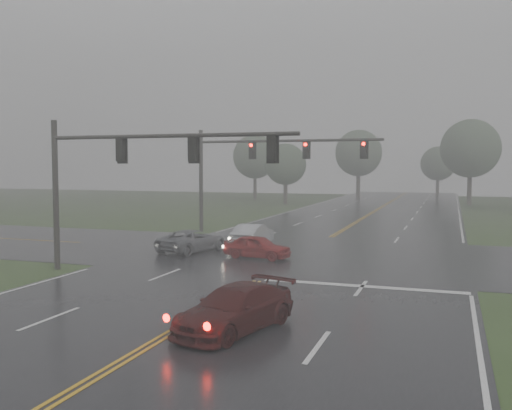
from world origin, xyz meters
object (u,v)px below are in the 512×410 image
at_px(signal_gantry_near, 122,166).
at_px(signal_gantry_far, 254,160).
at_px(sedan_red, 257,259).
at_px(car_grey, 193,252).
at_px(sedan_silver, 253,246).
at_px(sedan_maroon, 235,331).

distance_m(signal_gantry_near, signal_gantry_far, 16.95).
distance_m(sedan_red, car_grey, 4.47).
distance_m(sedan_red, signal_gantry_far, 12.70).
xyz_separation_m(sedan_red, car_grey, (-4.35, 1.01, 0.00)).
relative_size(sedan_red, signal_gantry_far, 0.27).
bearing_deg(sedan_red, signal_gantry_near, 151.69).
bearing_deg(sedan_silver, signal_gantry_far, -71.07).
bearing_deg(signal_gantry_far, signal_gantry_near, -91.81).
xyz_separation_m(sedan_silver, signal_gantry_near, (-2.68, -10.54, 5.06)).
bearing_deg(sedan_silver, car_grey, 53.16).
relative_size(sedan_red, sedan_silver, 0.87).
bearing_deg(car_grey, sedan_red, -178.68).
xyz_separation_m(sedan_maroon, sedan_red, (-3.73, 13.08, 0.00)).
relative_size(sedan_red, car_grey, 0.79).
xyz_separation_m(sedan_red, signal_gantry_near, (-4.48, -6.16, 5.06)).
bearing_deg(signal_gantry_far, sedan_silver, -71.43).
height_order(sedan_silver, signal_gantry_far, signal_gantry_far).
height_order(sedan_silver, signal_gantry_near, signal_gantry_near).
distance_m(sedan_maroon, sedan_silver, 18.31).
bearing_deg(sedan_maroon, signal_gantry_near, 155.52).
height_order(signal_gantry_near, signal_gantry_far, signal_gantry_far).
distance_m(sedan_maroon, sedan_red, 13.60).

